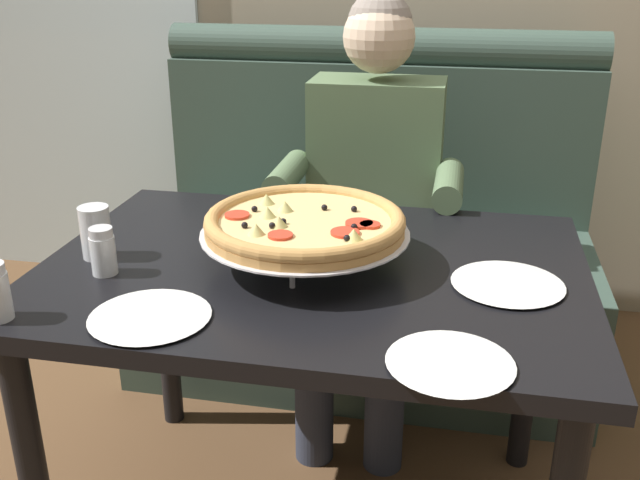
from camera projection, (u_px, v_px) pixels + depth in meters
booth_bench at (366, 250)px, 2.53m from camera, size 1.52×0.78×1.13m
dining_table at (313, 302)px, 1.63m from camera, size 1.19×0.85×0.73m
diner_main at (371, 189)px, 2.17m from camera, size 0.54×0.64×1.27m
pizza at (304, 225)px, 1.56m from camera, size 0.46×0.46×0.13m
shaker_oregano at (103, 254)px, 1.54m from camera, size 0.05×0.05×0.10m
plate_near_left at (450, 360)px, 1.21m from camera, size 0.22×0.22×0.02m
plate_near_right at (150, 314)px, 1.36m from camera, size 0.23×0.23×0.02m
plate_far_side at (508, 281)px, 1.49m from camera, size 0.23×0.23×0.02m
drinking_glass at (96, 235)px, 1.62m from camera, size 0.07×0.07×0.12m
patio_chair at (120, 116)px, 3.98m from camera, size 0.42×0.42×0.86m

